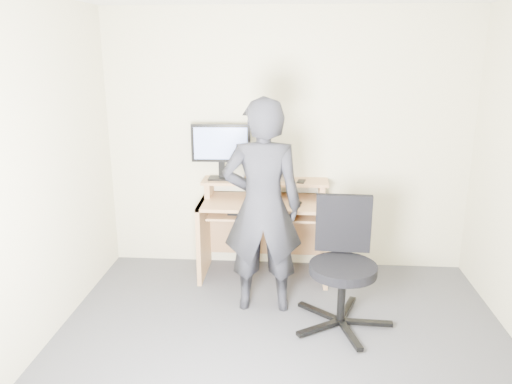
# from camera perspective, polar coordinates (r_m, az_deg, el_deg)

# --- Properties ---
(ground) EXTENTS (3.50, 3.50, 0.00)m
(ground) POSITION_cam_1_polar(r_m,az_deg,el_deg) (3.67, 2.84, -19.23)
(ground) COLOR #48484D
(ground) RESTS_ON ground
(back_wall) EXTENTS (3.50, 0.02, 2.50)m
(back_wall) POSITION_cam_1_polar(r_m,az_deg,el_deg) (4.82, 3.54, 5.68)
(back_wall) COLOR beige
(back_wall) RESTS_ON ground
(desk) EXTENTS (1.20, 0.60, 0.91)m
(desk) POSITION_cam_1_polar(r_m,az_deg,el_deg) (4.80, 0.97, -3.04)
(desk) COLOR tan
(desk) RESTS_ON ground
(monitor) EXTENTS (0.56, 0.16, 0.53)m
(monitor) POSITION_cam_1_polar(r_m,az_deg,el_deg) (4.73, -4.03, 5.19)
(monitor) COLOR black
(monitor) RESTS_ON desk
(external_drive) EXTENTS (0.09, 0.14, 0.20)m
(external_drive) POSITION_cam_1_polar(r_m,az_deg,el_deg) (4.77, -0.56, 2.64)
(external_drive) COLOR black
(external_drive) RESTS_ON desk
(travel_mug) EXTENTS (0.08, 0.08, 0.16)m
(travel_mug) POSITION_cam_1_polar(r_m,az_deg,el_deg) (4.73, 3.01, 2.27)
(travel_mug) COLOR #BCBCC1
(travel_mug) RESTS_ON desk
(smartphone) EXTENTS (0.09, 0.14, 0.01)m
(smartphone) POSITION_cam_1_polar(r_m,az_deg,el_deg) (4.71, 5.18, 1.22)
(smartphone) COLOR black
(smartphone) RESTS_ON desk
(charger) EXTENTS (0.05, 0.04, 0.03)m
(charger) POSITION_cam_1_polar(r_m,az_deg,el_deg) (4.68, -1.32, 1.34)
(charger) COLOR black
(charger) RESTS_ON desk
(headphones) EXTENTS (0.18, 0.18, 0.06)m
(headphones) POSITION_cam_1_polar(r_m,az_deg,el_deg) (4.83, -0.68, 1.69)
(headphones) COLOR silver
(headphones) RESTS_ON desk
(keyboard) EXTENTS (0.48, 0.22, 0.03)m
(keyboard) POSITION_cam_1_polar(r_m,az_deg,el_deg) (4.60, -0.26, -2.31)
(keyboard) COLOR black
(keyboard) RESTS_ON desk
(mouse) EXTENTS (0.11, 0.08, 0.04)m
(mouse) POSITION_cam_1_polar(r_m,az_deg,el_deg) (4.55, 4.69, -1.23)
(mouse) COLOR black
(mouse) RESTS_ON desk
(office_chair) EXTENTS (0.76, 0.79, 0.99)m
(office_chair) POSITION_cam_1_polar(r_m,az_deg,el_deg) (3.98, 9.89, -7.52)
(office_chair) COLOR black
(office_chair) RESTS_ON ground
(person) EXTENTS (0.66, 0.45, 1.78)m
(person) POSITION_cam_1_polar(r_m,az_deg,el_deg) (4.02, 0.74, -1.74)
(person) COLOR black
(person) RESTS_ON ground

